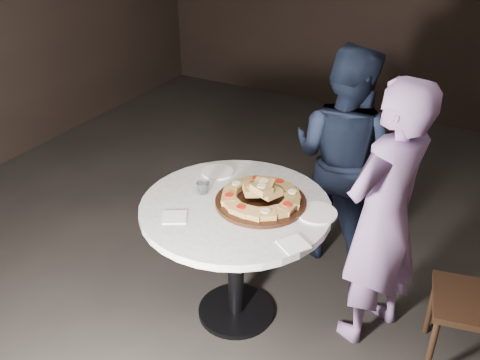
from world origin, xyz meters
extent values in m
plane|color=black|center=(0.00, 0.00, 0.00)|extent=(7.00, 7.00, 0.00)
cylinder|color=black|center=(-0.10, -0.09, 0.02)|extent=(0.62, 0.62, 0.03)
cylinder|color=black|center=(-0.10, -0.09, 0.40)|extent=(0.13, 0.13, 0.73)
cylinder|color=silver|center=(-0.10, -0.09, 0.77)|extent=(1.40, 1.40, 0.04)
cylinder|color=black|center=(0.01, -0.01, 0.80)|extent=(0.63, 0.63, 0.02)
cube|color=#A57B40|center=(0.18, -0.04, 0.83)|extent=(0.09, 0.11, 0.05)
cylinder|color=red|center=(0.18, -0.04, 0.86)|extent=(0.05, 0.05, 0.01)
cube|color=#A57B40|center=(0.18, 0.03, 0.83)|extent=(0.12, 0.13, 0.05)
cube|color=#A57B40|center=(0.16, 0.09, 0.83)|extent=(0.13, 0.13, 0.05)
cylinder|color=beige|center=(0.16, 0.09, 0.86)|extent=(0.07, 0.07, 0.01)
cube|color=#A57B40|center=(0.11, 0.14, 0.83)|extent=(0.13, 0.13, 0.05)
cube|color=#A57B40|center=(0.04, 0.16, 0.83)|extent=(0.12, 0.11, 0.05)
cylinder|color=red|center=(0.04, 0.16, 0.86)|extent=(0.06, 0.06, 0.01)
cube|color=#A57B40|center=(-0.02, 0.16, 0.83)|extent=(0.13, 0.11, 0.05)
cube|color=#A57B40|center=(-0.09, 0.13, 0.83)|extent=(0.13, 0.12, 0.05)
cylinder|color=red|center=(-0.09, 0.13, 0.86)|extent=(0.07, 0.07, 0.01)
cube|color=#A57B40|center=(-0.13, 0.08, 0.83)|extent=(0.12, 0.13, 0.05)
cube|color=#A57B40|center=(-0.16, 0.02, 0.83)|extent=(0.09, 0.11, 0.05)
cylinder|color=beige|center=(-0.16, 0.02, 0.86)|extent=(0.05, 0.05, 0.01)
cube|color=#A57B40|center=(-0.15, -0.05, 0.83)|extent=(0.12, 0.13, 0.05)
cube|color=#A57B40|center=(-0.13, -0.11, 0.83)|extent=(0.12, 0.13, 0.05)
cylinder|color=red|center=(-0.13, -0.11, 0.86)|extent=(0.07, 0.07, 0.01)
cube|color=#A57B40|center=(-0.08, -0.16, 0.83)|extent=(0.13, 0.13, 0.05)
cube|color=#A57B40|center=(-0.01, -0.18, 0.83)|extent=(0.11, 0.09, 0.05)
cylinder|color=red|center=(-0.01, -0.18, 0.86)|extent=(0.05, 0.05, 0.01)
cube|color=#A57B40|center=(0.05, -0.18, 0.83)|extent=(0.11, 0.09, 0.05)
cube|color=#A57B40|center=(0.11, -0.15, 0.83)|extent=(0.13, 0.13, 0.05)
cylinder|color=beige|center=(0.11, -0.15, 0.86)|extent=(0.07, 0.07, 0.01)
cube|color=#A57B40|center=(0.16, -0.10, 0.83)|extent=(0.13, 0.13, 0.05)
cube|color=#A57B40|center=(0.07, 0.00, 0.87)|extent=(0.12, 0.13, 0.04)
cylinder|color=#2D6B1E|center=(0.07, 0.00, 0.89)|extent=(0.06, 0.06, 0.01)
cube|color=#A57B40|center=(0.00, 0.04, 0.87)|extent=(0.12, 0.09, 0.04)
cylinder|color=beige|center=(0.00, 0.04, 0.89)|extent=(0.06, 0.06, 0.01)
cube|color=#A57B40|center=(-0.04, -0.02, 0.87)|extent=(0.13, 0.13, 0.05)
cylinder|color=orange|center=(-0.04, -0.02, 0.89)|extent=(0.07, 0.07, 0.01)
cube|color=#A57B40|center=(0.03, -0.04, 0.90)|extent=(0.13, 0.11, 0.04)
cylinder|color=beige|center=(0.03, -0.04, 0.92)|extent=(0.06, 0.06, 0.01)
cube|color=#A57B40|center=(0.02, 0.01, 0.90)|extent=(0.12, 0.10, 0.04)
cylinder|color=beige|center=(0.02, 0.01, 0.92)|extent=(0.06, 0.06, 0.01)
cylinder|color=white|center=(-0.37, 0.17, 0.80)|extent=(0.22, 0.22, 0.01)
cylinder|color=white|center=(0.32, 0.04, 0.80)|extent=(0.27, 0.27, 0.01)
imported|color=silver|center=(-0.32, -0.07, 0.83)|extent=(0.08, 0.08, 0.07)
cube|color=white|center=(-0.31, -0.36, 0.79)|extent=(0.17, 0.17, 0.01)
cube|color=white|center=(0.33, -0.27, 0.79)|extent=(0.18, 0.18, 0.01)
cube|color=black|center=(0.19, 1.32, 0.49)|extent=(0.49, 0.49, 0.04)
cube|color=black|center=(0.21, 1.09, 0.74)|extent=(0.46, 0.08, 0.49)
cylinder|color=black|center=(0.37, 1.53, 0.25)|extent=(0.04, 0.04, 0.49)
cylinder|color=black|center=(-0.02, 1.50, 0.25)|extent=(0.04, 0.04, 0.49)
cylinder|color=black|center=(0.40, 1.14, 0.25)|extent=(0.04, 0.04, 0.49)
cylinder|color=black|center=(0.01, 1.11, 0.25)|extent=(0.04, 0.04, 0.49)
cube|color=black|center=(1.16, 0.19, 0.42)|extent=(0.47, 0.47, 0.04)
cylinder|color=black|center=(0.96, 0.32, 0.21)|extent=(0.04, 0.04, 0.42)
cylinder|color=black|center=(1.03, -0.01, 0.21)|extent=(0.04, 0.04, 0.42)
imported|color=black|center=(0.19, 0.82, 0.75)|extent=(0.81, 0.67, 1.50)
imported|color=#8368A2|center=(0.64, 0.19, 0.78)|extent=(0.57, 0.67, 1.56)
camera|label=1|loc=(1.13, -2.23, 2.36)|focal=40.00mm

